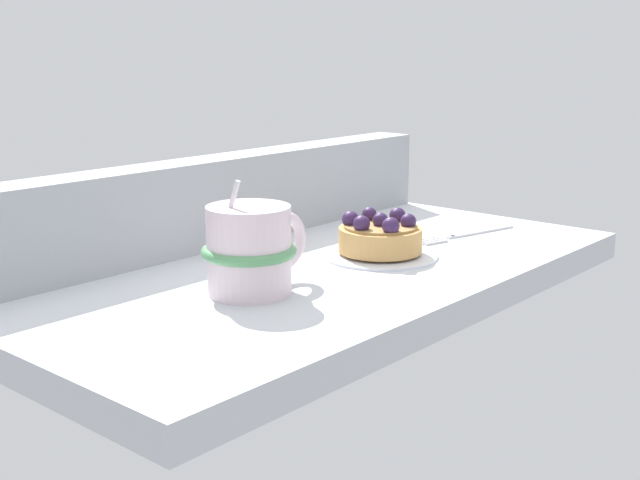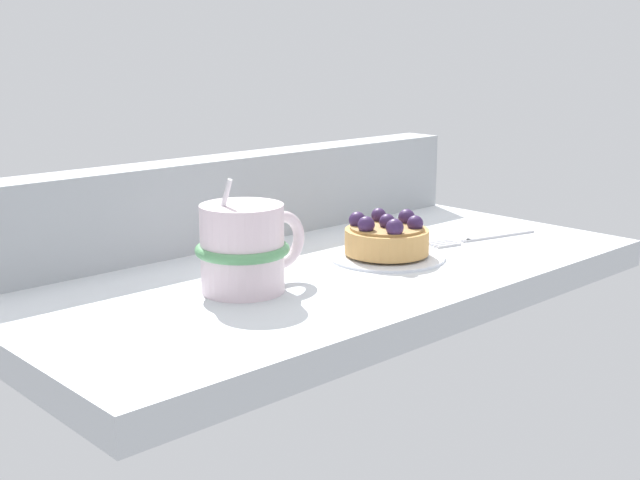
{
  "view_description": "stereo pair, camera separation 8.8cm",
  "coord_description": "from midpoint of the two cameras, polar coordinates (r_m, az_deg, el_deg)",
  "views": [
    {
      "loc": [
        -67.65,
        -58.72,
        24.03
      ],
      "look_at": [
        -2.83,
        -2.49,
        3.66
      ],
      "focal_mm": 46.88,
      "sensor_mm": 36.0,
      "label": 1
    },
    {
      "loc": [
        -61.55,
        -65.07,
        24.03
      ],
      "look_at": [
        -2.83,
        -2.49,
        3.66
      ],
      "focal_mm": 46.88,
      "sensor_mm": 36.0,
      "label": 2
    }
  ],
  "objects": [
    {
      "name": "dessert_plate",
      "position": [
        0.96,
        1.5,
        -0.99
      ],
      "size": [
        13.3,
        13.3,
        0.61
      ],
      "color": "silver",
      "rests_on": "ground_plane"
    },
    {
      "name": "ground_plane",
      "position": [
        0.93,
        -2.73,
        -2.65
      ],
      "size": [
        73.4,
        37.64,
        3.21
      ],
      "primitive_type": "cube",
      "color": "silver"
    },
    {
      "name": "dessert_fork",
      "position": [
        1.07,
        7.64,
        0.42
      ],
      "size": [
        16.16,
        5.34,
        0.6
      ],
      "color": "silver",
      "rests_on": "ground_plane"
    },
    {
      "name": "raspberry_tart",
      "position": [
        0.95,
        1.5,
        0.25
      ],
      "size": [
        9.6,
        9.6,
        4.68
      ],
      "color": "tan",
      "rests_on": "dessert_plate"
    },
    {
      "name": "window_rail_back",
      "position": [
        1.03,
        -9.27,
        2.68
      ],
      "size": [
        71.93,
        5.49,
        10.54
      ],
      "primitive_type": "cube",
      "color": "#9EA3A8",
      "rests_on": "ground_plane"
    },
    {
      "name": "coffee_mug",
      "position": [
        0.82,
        -7.81,
        -0.7
      ],
      "size": [
        12.67,
        9.33,
        11.47
      ],
      "color": "silver",
      "rests_on": "ground_plane"
    }
  ]
}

